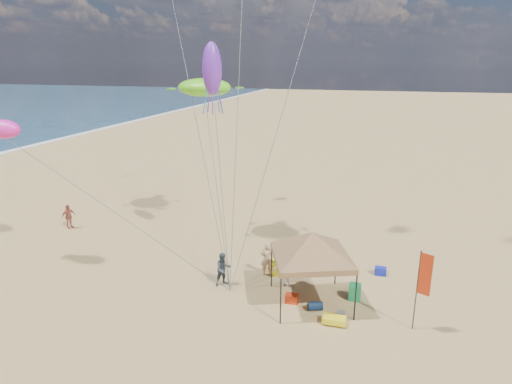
# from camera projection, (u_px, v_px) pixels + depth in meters

# --- Properties ---
(ground) EXTENTS (280.00, 280.00, 0.00)m
(ground) POSITION_uv_depth(u_px,v_px,m) (237.00, 299.00, 19.13)
(ground) COLOR tan
(ground) RESTS_ON ground
(canopy_tent) EXTENTS (5.63, 5.63, 3.71)m
(canopy_tent) POSITION_uv_depth(u_px,v_px,m) (312.00, 235.00, 18.01)
(canopy_tent) COLOR black
(canopy_tent) RESTS_ON ground
(feather_flag) EXTENTS (0.46, 0.23, 3.29)m
(feather_flag) POSITION_uv_depth(u_px,v_px,m) (423.00, 279.00, 16.28)
(feather_flag) COLOR black
(feather_flag) RESTS_ON ground
(cooler_red) EXTENTS (0.54, 0.38, 0.38)m
(cooler_red) POSITION_uv_depth(u_px,v_px,m) (292.00, 299.00, 18.80)
(cooler_red) COLOR red
(cooler_red) RESTS_ON ground
(cooler_blue) EXTENTS (0.54, 0.38, 0.38)m
(cooler_blue) POSITION_uv_depth(u_px,v_px,m) (380.00, 271.00, 21.25)
(cooler_blue) COLOR #1522B0
(cooler_blue) RESTS_ON ground
(bag_navy) EXTENTS (0.69, 0.54, 0.36)m
(bag_navy) POSITION_uv_depth(u_px,v_px,m) (315.00, 306.00, 18.25)
(bag_navy) COLOR #0E213F
(bag_navy) RESTS_ON ground
(bag_orange) EXTENTS (0.54, 0.69, 0.36)m
(bag_orange) POSITION_uv_depth(u_px,v_px,m) (293.00, 260.00, 22.42)
(bag_orange) COLOR #FC4A0E
(bag_orange) RESTS_ON ground
(chair_green) EXTENTS (0.50, 0.50, 0.70)m
(chair_green) POSITION_uv_depth(u_px,v_px,m) (355.00, 292.00, 19.03)
(chair_green) COLOR #1A934C
(chair_green) RESTS_ON ground
(chair_yellow) EXTENTS (0.50, 0.50, 0.70)m
(chair_yellow) POSITION_uv_depth(u_px,v_px,m) (276.00, 268.00, 21.25)
(chair_yellow) COLOR yellow
(chair_yellow) RESTS_ON ground
(crate_grey) EXTENTS (0.34, 0.30, 0.28)m
(crate_grey) POSITION_uv_depth(u_px,v_px,m) (341.00, 315.00, 17.68)
(crate_grey) COLOR slate
(crate_grey) RESTS_ON ground
(beach_cart) EXTENTS (0.90, 0.50, 0.24)m
(beach_cart) POSITION_uv_depth(u_px,v_px,m) (334.00, 320.00, 17.25)
(beach_cart) COLOR yellow
(beach_cart) RESTS_ON ground
(person_near_a) EXTENTS (0.66, 0.48, 1.68)m
(person_near_a) POSITION_uv_depth(u_px,v_px,m) (267.00, 259.00, 21.03)
(person_near_a) COLOR tan
(person_near_a) RESTS_ON ground
(person_near_b) EXTENTS (0.97, 0.96, 1.57)m
(person_near_b) POSITION_uv_depth(u_px,v_px,m) (223.00, 269.00, 20.14)
(person_near_b) COLOR #343D47
(person_near_b) RESTS_ON ground
(person_near_c) EXTENTS (1.29, 0.81, 1.90)m
(person_near_c) POSITION_uv_depth(u_px,v_px,m) (286.00, 266.00, 20.04)
(person_near_c) COLOR silver
(person_near_c) RESTS_ON ground
(person_far_a) EXTENTS (0.65, 0.96, 1.52)m
(person_far_a) POSITION_uv_depth(u_px,v_px,m) (68.00, 216.00, 27.03)
(person_far_a) COLOR #AE5142
(person_far_a) RESTS_ON ground
(turtle_kite) EXTENTS (3.28, 2.78, 0.99)m
(turtle_kite) POSITION_uv_depth(u_px,v_px,m) (204.00, 87.00, 23.87)
(turtle_kite) COLOR #69F11E
(turtle_kite) RESTS_ON ground
(fish_kite) EXTENTS (2.17, 1.29, 0.91)m
(fish_kite) POSITION_uv_depth(u_px,v_px,m) (2.00, 129.00, 20.68)
(fish_kite) COLOR #FF27B5
(fish_kite) RESTS_ON ground
(squid_kite) EXTENTS (0.98, 0.98, 2.44)m
(squid_kite) POSITION_uv_depth(u_px,v_px,m) (212.00, 69.00, 20.55)
(squid_kite) COLOR purple
(squid_kite) RESTS_ON ground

